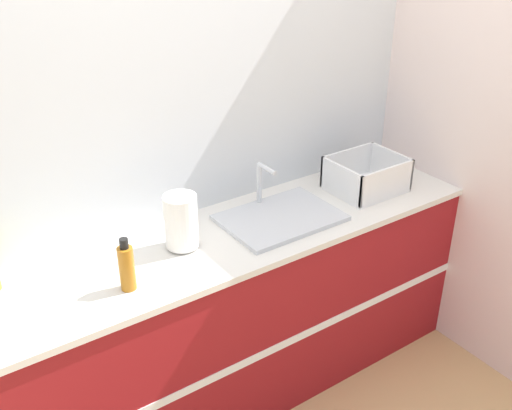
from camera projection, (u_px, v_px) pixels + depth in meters
name	position (u px, v px, depth m)	size (l,w,h in m)	color
wall_back	(195.00, 124.00, 2.63)	(4.73, 0.06, 2.60)	silver
wall_right	(433.00, 95.00, 3.01)	(0.06, 2.55, 2.60)	silver
counter_cabinet	(236.00, 314.00, 2.81)	(2.35, 0.58, 0.89)	maroon
sink	(280.00, 216.00, 2.70)	(0.52, 0.37, 0.22)	silver
paper_towel_roll	(181.00, 222.00, 2.44)	(0.14, 0.14, 0.24)	#4C4C51
dish_rack	(366.00, 178.00, 2.94)	(0.34, 0.29, 0.17)	white
bottle_amber	(127.00, 267.00, 2.19)	(0.06, 0.06, 0.21)	#B26B19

